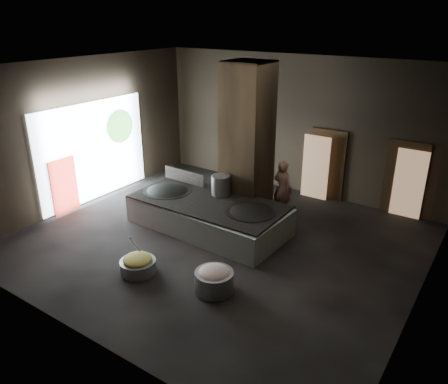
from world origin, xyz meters
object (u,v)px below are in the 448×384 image
Objects in this scene: hearth_platform at (208,215)px; cook at (282,189)px; stock_pot at (221,185)px; meat_basin at (214,281)px; veg_basin at (138,266)px; wok_right at (251,214)px; wok_left at (168,193)px.

cook is at bearing 57.51° from hearth_platform.
hearth_platform is 7.67× the size of stock_pot.
hearth_platform is 0.93m from stock_pot.
meat_basin is (1.90, -2.40, -0.15)m from hearth_platform.
hearth_platform is 5.27× the size of veg_basin.
stock_pot is 3.60m from meat_basin.
cook reaches higher than hearth_platform.
stock_pot is 0.68× the size of meat_basin.
veg_basin is at bearing -115.40° from wok_right.
stock_pot is (0.05, 0.55, 0.74)m from hearth_platform.
cook is at bearing 74.29° from veg_basin.
stock_pot is at bearing 158.96° from wok_right.
hearth_platform is at bearing -177.88° from wok_right.
cook is 2.00× the size of meat_basin.
wok_left is at bearing -177.95° from wok_right.
stock_pot is 0.34× the size of cook.
wok_left is at bearing -175.91° from hearth_platform.
cook is 4.40m from meat_basin.
stock_pot reaches higher than veg_basin.
cook is at bearing 47.06° from stock_pot.
meat_basin reaches higher than veg_basin.
stock_pot is at bearing 21.80° from wok_left.
meat_basin is at bearing -49.44° from hearth_platform.
wok_left is at bearing -158.20° from stock_pot.
cook is at bearing 35.37° from wok_left.
wok_left reaches higher than wok_right.
wok_left is 1.66m from stock_pot.
meat_basin is at bearing -77.24° from wok_right.
cook is (2.77, 1.97, 0.11)m from wok_left.
wok_right reaches higher than hearth_platform.
hearth_platform is at bearing -95.19° from stock_pot.
cook is at bearing 97.66° from meat_basin.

